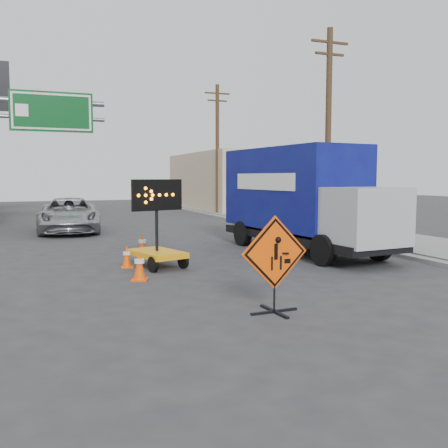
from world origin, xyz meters
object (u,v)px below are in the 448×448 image
arrow_board (157,247)px  pickup_truck (69,215)px  box_truck (302,205)px  construction_sign (275,262)px

arrow_board → pickup_truck: 10.95m
box_truck → construction_sign: bearing=-129.2°
arrow_board → box_truck: (5.47, 1.16, 1.07)m
pickup_truck → box_truck: box_truck is taller
arrow_board → pickup_truck: (-1.73, 10.81, 0.24)m
construction_sign → box_truck: box_truck is taller
construction_sign → box_truck: (4.49, 6.79, 0.66)m
construction_sign → box_truck: 8.17m
construction_sign → box_truck: size_ratio=0.24×
construction_sign → arrow_board: bearing=96.4°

